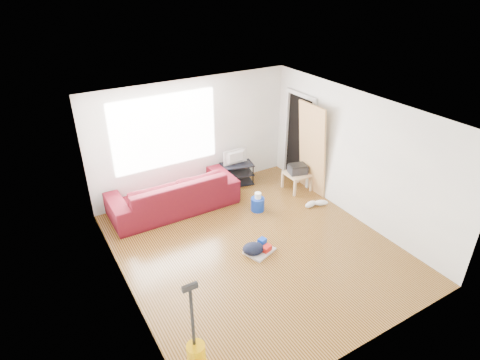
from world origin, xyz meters
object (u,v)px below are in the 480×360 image
sofa (175,208)px  backpack (253,253)px  side_table (297,175)px  cleaning_tray (260,249)px  bucket (257,210)px  tv_stand (237,174)px

sofa → backpack: (0.61, -2.08, 0.00)m
sofa → side_table: size_ratio=5.14×
cleaning_tray → sofa: bearing=109.7°
sofa → bucket: 1.72m
side_table → bucket: 1.32m
side_table → cleaning_tray: size_ratio=0.87×
bucket → cleaning_tray: (-0.70, -1.16, 0.05)m
cleaning_tray → backpack: size_ratio=1.54×
tv_stand → backpack: (-1.04, -2.35, -0.26)m
cleaning_tray → backpack: bearing=179.1°
tv_stand → side_table: (1.03, -0.90, 0.08)m
cleaning_tray → bucket: bearing=58.7°
side_table → cleaning_tray: 2.44m
side_table → sofa: bearing=166.8°
tv_stand → cleaning_tray: (-0.90, -2.35, -0.21)m
sofa → tv_stand: 1.69m
side_table → bucket: bearing=-166.5°
tv_stand → cleaning_tray: bearing=-98.1°
tv_stand → cleaning_tray: tv_stand is taller
cleaning_tray → tv_stand: bearing=69.0°
backpack → bucket: bearing=71.0°
side_table → cleaning_tray: bearing=-143.2°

